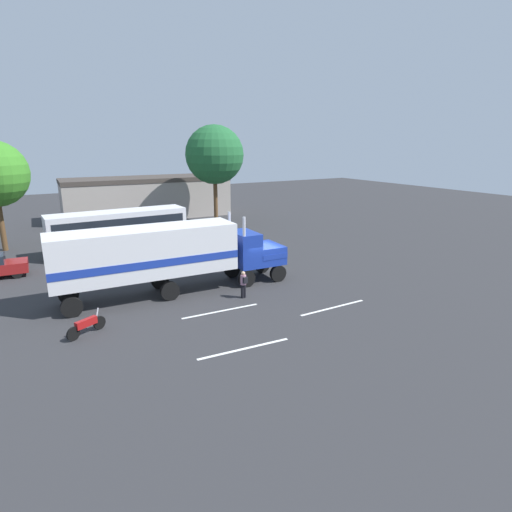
{
  "coord_description": "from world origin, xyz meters",
  "views": [
    {
      "loc": [
        -13.42,
        -22.76,
        8.89
      ],
      "look_at": [
        -0.07,
        0.33,
        1.6
      ],
      "focal_mm": 29.4,
      "sensor_mm": 36.0,
      "label": 1
    }
  ],
  "objects": [
    {
      "name": "ground_plane",
      "position": [
        0.0,
        0.0,
        0.0
      ],
      "size": [
        120.0,
        120.0,
        0.0
      ],
      "primitive_type": "plane",
      "color": "#2D2D30"
    },
    {
      "name": "lane_stripe_far",
      "position": [
        -5.43,
        -7.91,
        0.01
      ],
      "size": [
        4.4,
        0.45,
        0.01
      ],
      "primitive_type": "cube",
      "rotation": [
        0.0,
        0.0,
        -0.07
      ],
      "color": "silver",
      "rests_on": "ground_plane"
    },
    {
      "name": "lane_stripe_near",
      "position": [
        -4.49,
        -3.5,
        0.01
      ],
      "size": [
        4.4,
        0.35,
        0.01
      ],
      "primitive_type": "cube",
      "rotation": [
        0.0,
        0.0,
        -0.04
      ],
      "color": "silver",
      "rests_on": "ground_plane"
    },
    {
      "name": "parked_bus",
      "position": [
        -6.23,
        12.39,
        2.07
      ],
      "size": [
        11.08,
        2.94,
        3.4
      ],
      "color": "silver",
      "rests_on": "ground_plane"
    },
    {
      "name": "lane_stripe_mid",
      "position": [
        1.11,
        -6.17,
        0.01
      ],
      "size": [
        4.4,
        0.19,
        0.01
      ],
      "primitive_type": "cube",
      "rotation": [
        0.0,
        0.0,
        0.01
      ],
      "color": "silver",
      "rests_on": "ground_plane"
    },
    {
      "name": "person_bystander",
      "position": [
        -2.45,
        -2.33,
        0.89
      ],
      "size": [
        0.34,
        0.46,
        1.63
      ],
      "color": "black",
      "rests_on": "ground_plane"
    },
    {
      "name": "building_backdrop",
      "position": [
        0.59,
        27.53,
        2.63
      ],
      "size": [
        19.49,
        6.9,
        4.84
      ],
      "color": "#9E938C",
      "rests_on": "ground_plane"
    },
    {
      "name": "tree_left",
      "position": [
        5.72,
        19.17,
        7.54
      ],
      "size": [
        6.23,
        6.23,
        10.67
      ],
      "color": "brown",
      "rests_on": "ground_plane"
    },
    {
      "name": "semi_truck",
      "position": [
        -6.14,
        0.59,
        2.52
      ],
      "size": [
        14.27,
        3.18,
        4.5
      ],
      "color": "#193399",
      "rests_on": "ground_plane"
    },
    {
      "name": "motorcycle",
      "position": [
        -11.22,
        -2.88,
        0.48
      ],
      "size": [
        1.91,
        1.08,
        1.12
      ],
      "color": "black",
      "rests_on": "ground_plane"
    }
  ]
}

